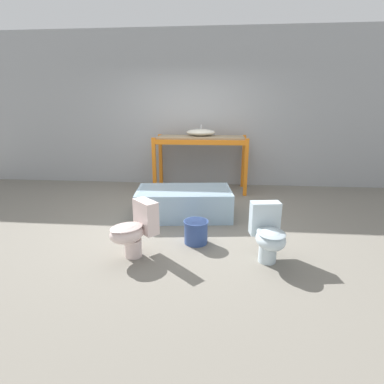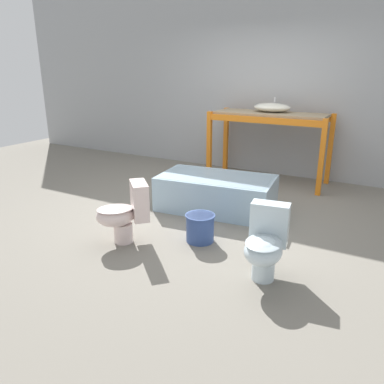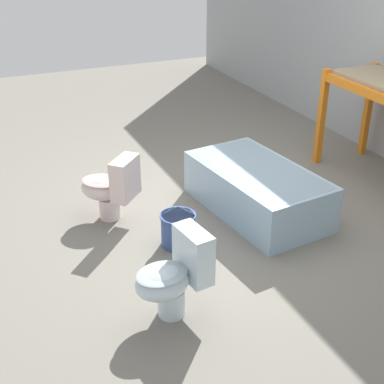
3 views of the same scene
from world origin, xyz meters
TOP-DOWN VIEW (x-y plane):
  - ground_plane at (0.00, 0.00)m, footprint 12.00×12.00m
  - bathtub_main at (0.12, 0.03)m, footprint 1.54×0.95m
  - toilet_near at (-0.30, -1.31)m, footprint 0.61×0.61m
  - toilet_far at (1.22, -1.29)m, footprint 0.40×0.58m
  - bucket_white at (0.39, -0.91)m, footprint 0.32×0.32m

SIDE VIEW (x-z plane):
  - ground_plane at x=0.00m, z-range 0.00..0.00m
  - bucket_white at x=0.39m, z-range 0.01..0.31m
  - bathtub_main at x=0.12m, z-range 0.03..0.48m
  - toilet_near at x=-0.30m, z-range 0.01..0.65m
  - toilet_far at x=1.22m, z-range 0.01..0.65m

